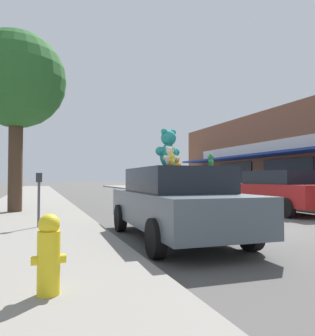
% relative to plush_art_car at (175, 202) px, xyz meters
% --- Properties ---
extents(ground_plane, '(260.00, 260.00, 0.00)m').
position_rel_plush_art_car_xyz_m(ground_plane, '(2.79, 0.54, -0.81)').
color(ground_plane, '#514F4C').
extents(sidewalk_near, '(3.50, 90.00, 0.16)m').
position_rel_plush_art_car_xyz_m(sidewalk_near, '(-3.04, 0.54, -0.73)').
color(sidewalk_near, gray).
rests_on(sidewalk_near, ground_plane).
extents(plush_art_car, '(2.11, 4.66, 1.53)m').
position_rel_plush_art_car_xyz_m(plush_art_car, '(0.00, 0.00, 0.00)').
color(plush_art_car, '#4C5660').
rests_on(plush_art_car, ground_plane).
extents(teddy_bear_giant, '(0.63, 0.43, 0.83)m').
position_rel_plush_art_car_xyz_m(teddy_bear_giant, '(-0.16, 0.00, 1.12)').
color(teddy_bear_giant, teal).
rests_on(teddy_bear_giant, plush_art_car).
extents(teddy_bear_green, '(0.19, 0.18, 0.28)m').
position_rel_plush_art_car_xyz_m(teddy_bear_green, '(0.54, -0.58, 0.85)').
color(teddy_bear_green, green).
rests_on(teddy_bear_green, plush_art_car).
extents(teddy_bear_orange, '(0.22, 0.15, 0.30)m').
position_rel_plush_art_car_xyz_m(teddy_bear_orange, '(0.54, 1.14, 0.86)').
color(teddy_bear_orange, orange).
rests_on(teddy_bear_orange, plush_art_car).
extents(teddy_bear_yellow, '(0.15, 0.16, 0.23)m').
position_rel_plush_art_car_xyz_m(teddy_bear_yellow, '(-0.48, -0.98, 0.83)').
color(teddy_bear_yellow, yellow).
rests_on(teddy_bear_yellow, plush_art_car).
extents(teddy_bear_brown, '(0.16, 0.21, 0.28)m').
position_rel_plush_art_car_xyz_m(teddy_bear_brown, '(0.16, 0.95, 0.85)').
color(teddy_bear_brown, olive).
rests_on(teddy_bear_brown, plush_art_car).
extents(teddy_bear_cream, '(0.28, 0.22, 0.38)m').
position_rel_plush_art_car_xyz_m(teddy_bear_cream, '(-0.45, -0.83, 0.90)').
color(teddy_bear_cream, beige).
rests_on(teddy_bear_cream, plush_art_car).
extents(parked_car_far_center, '(2.00, 4.34, 1.59)m').
position_rel_plush_art_car_xyz_m(parked_car_far_center, '(5.81, 3.57, 0.04)').
color(parked_car_far_center, maroon).
rests_on(parked_car_far_center, ground_plane).
extents(parked_car_far_right, '(1.99, 4.77, 1.47)m').
position_rel_plush_art_car_xyz_m(parked_car_far_right, '(5.81, 9.36, -0.03)').
color(parked_car_far_right, '#1E4793').
rests_on(parked_car_far_right, ground_plane).
extents(street_tree, '(3.36, 3.36, 6.26)m').
position_rel_plush_art_car_xyz_m(street_tree, '(-3.51, 5.84, 3.88)').
color(street_tree, '#473323').
rests_on(street_tree, sidewalk_near).
extents(fire_hydrant, '(0.33, 0.22, 0.79)m').
position_rel_plush_art_car_xyz_m(fire_hydrant, '(-2.64, -3.02, -0.25)').
color(fire_hydrant, yellow).
rests_on(fire_hydrant, sidewalk_near).
extents(parking_meter, '(0.14, 0.10, 1.27)m').
position_rel_plush_art_car_xyz_m(parking_meter, '(-2.74, 1.78, 0.16)').
color(parking_meter, '#4C4C51').
rests_on(parking_meter, sidewalk_near).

